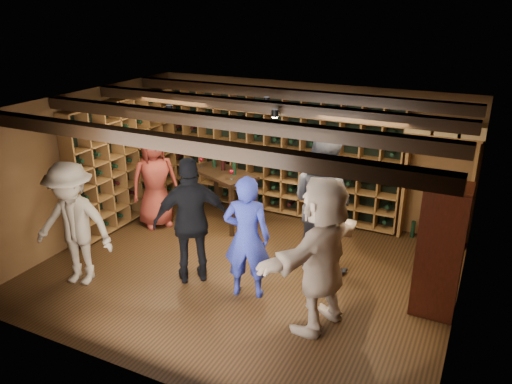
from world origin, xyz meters
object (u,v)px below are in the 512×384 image
at_px(man_grey_suit, 322,203).
at_px(guest_red_floral, 155,180).
at_px(guest_khaki, 73,224).
at_px(tasting_table, 223,178).
at_px(display_cabinet, 440,253).
at_px(guest_beige, 322,255).
at_px(guest_woman_black, 192,221).
at_px(man_blue_shirt, 247,237).

distance_m(man_grey_suit, guest_red_floral, 3.16).
distance_m(guest_khaki, tasting_table, 2.89).
xyz_separation_m(display_cabinet, tasting_table, (-3.90, 1.26, -0.01)).
height_order(man_grey_suit, guest_beige, man_grey_suit).
bearing_deg(tasting_table, guest_khaki, -83.51).
relative_size(guest_woman_black, tasting_table, 1.30).
height_order(display_cabinet, man_grey_suit, man_grey_suit).
relative_size(guest_woman_black, guest_khaki, 1.03).
bearing_deg(tasting_table, man_blue_shirt, -29.37).
relative_size(display_cabinet, guest_woman_black, 0.93).
relative_size(guest_khaki, tasting_table, 1.27).
bearing_deg(man_blue_shirt, tasting_table, -69.83).
bearing_deg(man_blue_shirt, man_grey_suit, -134.21).
relative_size(display_cabinet, guest_khaki, 0.96).
relative_size(man_grey_suit, guest_beige, 1.05).
relative_size(display_cabinet, man_blue_shirt, 1.00).
xyz_separation_m(guest_khaki, guest_beige, (3.49, 0.53, 0.08)).
bearing_deg(guest_beige, guest_khaki, -64.44).
bearing_deg(guest_beige, guest_woman_black, -80.17).
xyz_separation_m(man_grey_suit, guest_red_floral, (-3.15, 0.11, -0.18)).
bearing_deg(guest_beige, display_cabinet, 144.50).
relative_size(man_blue_shirt, guest_red_floral, 1.01).
bearing_deg(man_grey_suit, display_cabinet, -173.72).
height_order(guest_khaki, tasting_table, guest_khaki).
height_order(guest_khaki, guest_beige, guest_beige).
bearing_deg(display_cabinet, guest_red_floral, 173.02).
relative_size(man_grey_suit, guest_woman_black, 1.11).
bearing_deg(guest_beige, man_grey_suit, -144.21).
xyz_separation_m(display_cabinet, man_grey_suit, (-1.76, 0.49, 0.19)).
bearing_deg(guest_woman_black, guest_red_floral, -77.82).
bearing_deg(tasting_table, display_cabinet, 5.60).
bearing_deg(guest_red_floral, tasting_table, -19.64).
height_order(man_grey_suit, guest_red_floral, man_grey_suit).
height_order(man_blue_shirt, guest_khaki, guest_khaki).
bearing_deg(tasting_table, guest_woman_black, -48.78).
bearing_deg(display_cabinet, guest_beige, -142.35).
distance_m(display_cabinet, man_grey_suit, 1.83).
relative_size(man_blue_shirt, tasting_table, 1.22).
distance_m(man_blue_shirt, guest_khaki, 2.48).
relative_size(man_grey_suit, guest_khaki, 1.14).
bearing_deg(guest_khaki, guest_red_floral, 82.48).
bearing_deg(guest_woman_black, display_cabinet, 153.41).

